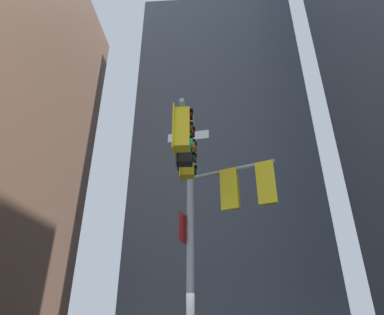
{
  "coord_description": "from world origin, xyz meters",
  "views": [
    {
      "loc": [
        0.62,
        -8.66,
        2.03
      ],
      "look_at": [
        0.04,
        0.01,
        6.33
      ],
      "focal_mm": 29.67,
      "sensor_mm": 36.0,
      "label": 1
    }
  ],
  "objects": [
    {
      "name": "building_mid_block",
      "position": [
        1.67,
        24.71,
        17.63
      ],
      "size": [
        16.57,
        16.57,
        35.26
      ],
      "primitive_type": "cube",
      "color": "#4C5460",
      "rests_on": "ground"
    },
    {
      "name": "signal_pole_assembly",
      "position": [
        0.41,
        -0.88,
        4.96
      ],
      "size": [
        3.0,
        3.23,
        8.02
      ],
      "color": "#9EA0A3",
      "rests_on": "ground"
    }
  ]
}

